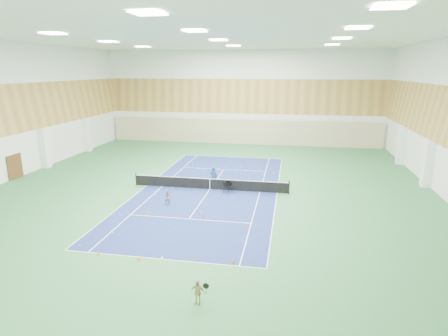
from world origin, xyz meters
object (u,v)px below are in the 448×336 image
Objects in this scene: coach at (214,176)px; child_court at (168,197)px; child_apron at (197,292)px; ball_cart at (227,187)px; tennis_net at (210,183)px.

child_court is (-2.31, -5.09, -0.27)m from coach.
child_apron is 1.14× the size of ball_cart.
tennis_net is 11.99× the size of child_apron.
child_court is (-2.21, -4.08, 0.01)m from tennis_net.
ball_cart is at bearing 100.15° from child_apron.
child_court reaches higher than child_apron.
tennis_net is at bearing 179.49° from ball_cart.
coach reaches higher than child_court.
tennis_net is 13.71× the size of ball_cart.
coach is 2.21m from ball_cart.
ball_cart is (3.78, 3.48, -0.10)m from child_court.
tennis_net is at bearing 87.59° from coach.
child_apron is (2.81, -15.21, -0.02)m from tennis_net.
tennis_net reaches higher than child_apron.
coach is 1.57× the size of child_apron.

